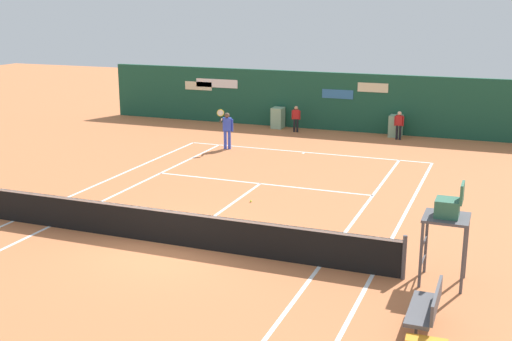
{
  "coord_description": "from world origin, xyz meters",
  "views": [
    {
      "loc": [
        7.91,
        -14.28,
        6.25
      ],
      "look_at": [
        0.31,
        5.21,
        0.8
      ],
      "focal_mm": 45.76,
      "sensor_mm": 36.0,
      "label": 1
    }
  ],
  "objects_px": {
    "player_on_baseline": "(227,128)",
    "tennis_ball_mid_court": "(251,201)",
    "ball_kid_right_post": "(296,117)",
    "umpire_chair": "(447,216)",
    "tennis_ball_by_sideline": "(283,230)",
    "player_bench": "(427,306)",
    "ball_kid_left_post": "(399,123)"
  },
  "relations": [
    {
      "from": "player_on_baseline",
      "to": "tennis_ball_mid_court",
      "type": "height_order",
      "value": "player_on_baseline"
    },
    {
      "from": "player_on_baseline",
      "to": "ball_kid_right_post",
      "type": "relative_size",
      "value": 1.42
    },
    {
      "from": "umpire_chair",
      "to": "tennis_ball_by_sideline",
      "type": "height_order",
      "value": "umpire_chair"
    },
    {
      "from": "player_on_baseline",
      "to": "tennis_ball_by_sideline",
      "type": "height_order",
      "value": "player_on_baseline"
    },
    {
      "from": "umpire_chair",
      "to": "player_bench",
      "type": "height_order",
      "value": "umpire_chair"
    },
    {
      "from": "umpire_chair",
      "to": "player_on_baseline",
      "type": "distance_m",
      "value": 14.97
    },
    {
      "from": "player_bench",
      "to": "ball_kid_left_post",
      "type": "height_order",
      "value": "ball_kid_left_post"
    },
    {
      "from": "player_on_baseline",
      "to": "tennis_ball_by_sideline",
      "type": "relative_size",
      "value": 26.93
    },
    {
      "from": "player_on_baseline",
      "to": "ball_kid_right_post",
      "type": "bearing_deg",
      "value": -127.08
    },
    {
      "from": "player_on_baseline",
      "to": "ball_kid_left_post",
      "type": "relative_size",
      "value": 1.38
    },
    {
      "from": "umpire_chair",
      "to": "tennis_ball_by_sideline",
      "type": "relative_size",
      "value": 35.2
    },
    {
      "from": "player_bench",
      "to": "ball_kid_right_post",
      "type": "xyz_separation_m",
      "value": [
        -8.52,
        18.06,
        0.23
      ]
    },
    {
      "from": "tennis_ball_mid_court",
      "to": "ball_kid_left_post",
      "type": "bearing_deg",
      "value": 76.45
    },
    {
      "from": "player_on_baseline",
      "to": "tennis_ball_by_sideline",
      "type": "distance_m",
      "value": 10.68
    },
    {
      "from": "umpire_chair",
      "to": "ball_kid_right_post",
      "type": "bearing_deg",
      "value": 28.78
    },
    {
      "from": "player_bench",
      "to": "player_on_baseline",
      "type": "relative_size",
      "value": 0.84
    },
    {
      "from": "tennis_ball_mid_court",
      "to": "ball_kid_right_post",
      "type": "bearing_deg",
      "value": 100.9
    },
    {
      "from": "player_bench",
      "to": "tennis_ball_by_sideline",
      "type": "distance_m",
      "value": 6.25
    },
    {
      "from": "umpire_chair",
      "to": "tennis_ball_mid_court",
      "type": "xyz_separation_m",
      "value": [
        -6.37,
        4.11,
        -1.57
      ]
    },
    {
      "from": "player_bench",
      "to": "ball_kid_right_post",
      "type": "height_order",
      "value": "ball_kid_right_post"
    },
    {
      "from": "umpire_chair",
      "to": "tennis_ball_by_sideline",
      "type": "bearing_deg",
      "value": 66.95
    },
    {
      "from": "umpire_chair",
      "to": "ball_kid_left_post",
      "type": "relative_size",
      "value": 1.8
    },
    {
      "from": "ball_kid_right_post",
      "to": "tennis_ball_by_sideline",
      "type": "distance_m",
      "value": 14.31
    },
    {
      "from": "ball_kid_left_post",
      "to": "ball_kid_right_post",
      "type": "xyz_separation_m",
      "value": [
        -5.0,
        -0.0,
        -0.02
      ]
    },
    {
      "from": "tennis_ball_by_sideline",
      "to": "player_bench",
      "type": "bearing_deg",
      "value": -44.32
    },
    {
      "from": "player_on_baseline",
      "to": "ball_kid_left_post",
      "type": "height_order",
      "value": "player_on_baseline"
    },
    {
      "from": "tennis_ball_mid_court",
      "to": "tennis_ball_by_sideline",
      "type": "bearing_deg",
      "value": -49.89
    },
    {
      "from": "player_bench",
      "to": "ball_kid_left_post",
      "type": "distance_m",
      "value": 18.4
    },
    {
      "from": "player_bench",
      "to": "tennis_ball_by_sideline",
      "type": "bearing_deg",
      "value": 45.68
    },
    {
      "from": "player_on_baseline",
      "to": "ball_kid_right_post",
      "type": "distance_m",
      "value": 4.98
    },
    {
      "from": "player_bench",
      "to": "ball_kid_left_post",
      "type": "relative_size",
      "value": 1.15
    },
    {
      "from": "player_on_baseline",
      "to": "tennis_ball_by_sideline",
      "type": "bearing_deg",
      "value": 104.07
    }
  ]
}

